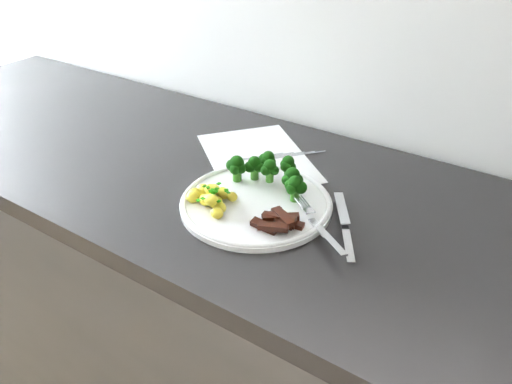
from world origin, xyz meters
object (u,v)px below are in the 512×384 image
(broccoli, at_px, (271,171))
(beef_strips, at_px, (279,220))
(recipe_paper, at_px, (257,157))
(knife, at_px, (346,233))
(counter, at_px, (287,364))
(fork, at_px, (320,227))
(potatoes, at_px, (211,197))
(plate, at_px, (256,202))

(broccoli, xyz_separation_m, beef_strips, (0.08, -0.10, -0.02))
(recipe_paper, distance_m, beef_strips, 0.27)
(beef_strips, height_order, knife, beef_strips)
(recipe_paper, xyz_separation_m, beef_strips, (0.18, -0.20, 0.02))
(counter, bearing_deg, broccoli, 171.06)
(broccoli, relative_size, fork, 1.14)
(counter, relative_size, beef_strips, 28.76)
(broccoli, height_order, potatoes, broccoli)
(fork, height_order, knife, fork)
(potatoes, bearing_deg, plate, 38.92)
(broccoli, relative_size, knife, 0.99)
(fork, bearing_deg, potatoes, -170.39)
(knife, bearing_deg, plate, -178.89)
(plate, distance_m, knife, 0.18)
(plate, bearing_deg, beef_strips, -28.39)
(potatoes, bearing_deg, knife, 12.79)
(counter, bearing_deg, knife, -21.20)
(fork, xyz_separation_m, knife, (0.04, 0.02, -0.01))
(recipe_paper, distance_m, fork, 0.30)
(broccoli, distance_m, fork, 0.17)
(plate, bearing_deg, recipe_paper, 122.92)
(counter, distance_m, broccoli, 0.50)
(potatoes, xyz_separation_m, knife, (0.24, 0.05, -0.01))
(counter, relative_size, broccoli, 13.90)
(knife, bearing_deg, broccoli, 162.62)
(plate, relative_size, knife, 1.60)
(counter, xyz_separation_m, recipe_paper, (-0.16, 0.11, 0.45))
(counter, distance_m, fork, 0.48)
(potatoes, xyz_separation_m, fork, (0.20, 0.03, -0.00))
(potatoes, relative_size, fork, 0.62)
(recipe_paper, height_order, potatoes, potatoes)
(recipe_paper, distance_m, potatoes, 0.21)
(beef_strips, relative_size, fork, 0.55)
(broccoli, xyz_separation_m, knife, (0.18, -0.06, -0.03))
(potatoes, bearing_deg, broccoli, 62.96)
(counter, xyz_separation_m, broccoli, (-0.06, 0.01, 0.50))
(plate, bearing_deg, broccoli, 95.79)
(potatoes, distance_m, fork, 0.21)
(counter, xyz_separation_m, potatoes, (-0.12, -0.10, 0.48))
(fork, distance_m, knife, 0.04)
(beef_strips, bearing_deg, broccoli, 128.39)
(fork, bearing_deg, counter, 141.41)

